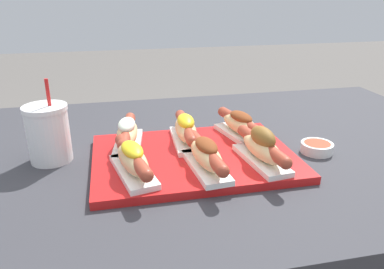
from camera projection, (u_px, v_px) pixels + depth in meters
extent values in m
cube|color=#333338|center=(207.00, 256.00, 1.07)|extent=(1.49, 0.90, 0.69)
cube|color=red|center=(194.00, 157.00, 0.86)|extent=(0.46, 0.33, 0.02)
cube|color=white|center=(133.00, 171.00, 0.77)|extent=(0.09, 0.18, 0.01)
ellipsoid|color=#E5C184|center=(133.00, 159.00, 0.76)|extent=(0.08, 0.16, 0.04)
cylinder|color=#9E3D28|center=(132.00, 156.00, 0.75)|extent=(0.06, 0.19, 0.03)
sphere|color=#9E3D28|center=(147.00, 176.00, 0.68)|extent=(0.03, 0.03, 0.03)
sphere|color=#9E3D28|center=(121.00, 140.00, 0.83)|extent=(0.03, 0.03, 0.03)
ellipsoid|color=yellow|center=(132.00, 150.00, 0.75)|extent=(0.06, 0.09, 0.02)
cube|color=white|center=(206.00, 167.00, 0.79)|extent=(0.07, 0.17, 0.01)
ellipsoid|color=#E5C184|center=(206.00, 155.00, 0.78)|extent=(0.06, 0.15, 0.04)
cylinder|color=#9E3D28|center=(206.00, 151.00, 0.77)|extent=(0.04, 0.19, 0.03)
sphere|color=#9E3D28|center=(223.00, 171.00, 0.69)|extent=(0.03, 0.03, 0.03)
sphere|color=#9E3D28|center=(193.00, 135.00, 0.86)|extent=(0.03, 0.03, 0.03)
ellipsoid|color=brown|center=(206.00, 145.00, 0.77)|extent=(0.05, 0.09, 0.02)
cube|color=white|center=(261.00, 160.00, 0.82)|extent=(0.08, 0.18, 0.01)
ellipsoid|color=#E5C184|center=(262.00, 148.00, 0.81)|extent=(0.07, 0.15, 0.04)
cylinder|color=#9E3D28|center=(262.00, 145.00, 0.80)|extent=(0.05, 0.19, 0.03)
sphere|color=#9E3D28|center=(286.00, 163.00, 0.72)|extent=(0.03, 0.03, 0.03)
sphere|color=#9E3D28|center=(243.00, 130.00, 0.89)|extent=(0.03, 0.03, 0.03)
ellipsoid|color=brown|center=(263.00, 137.00, 0.80)|extent=(0.05, 0.09, 0.04)
cube|color=white|center=(128.00, 144.00, 0.90)|extent=(0.08, 0.18, 0.01)
ellipsoid|color=#E5C184|center=(127.00, 133.00, 0.89)|extent=(0.07, 0.15, 0.04)
cylinder|color=#9E3D28|center=(127.00, 130.00, 0.89)|extent=(0.05, 0.19, 0.03)
sphere|color=#9E3D28|center=(123.00, 146.00, 0.80)|extent=(0.03, 0.03, 0.03)
sphere|color=#9E3D28|center=(130.00, 117.00, 0.97)|extent=(0.03, 0.03, 0.03)
ellipsoid|color=silver|center=(127.00, 125.00, 0.88)|extent=(0.05, 0.09, 0.03)
cube|color=white|center=(186.00, 140.00, 0.92)|extent=(0.07, 0.17, 0.01)
ellipsoid|color=#E5C184|center=(186.00, 130.00, 0.91)|extent=(0.05, 0.15, 0.04)
cylinder|color=#9E3D28|center=(186.00, 127.00, 0.91)|extent=(0.03, 0.19, 0.03)
sphere|color=#9E3D28|center=(192.00, 141.00, 0.82)|extent=(0.03, 0.03, 0.03)
sphere|color=#9E3D28|center=(180.00, 115.00, 0.99)|extent=(0.03, 0.03, 0.03)
ellipsoid|color=yellow|center=(186.00, 121.00, 0.90)|extent=(0.04, 0.08, 0.03)
cube|color=white|center=(240.00, 135.00, 0.95)|extent=(0.10, 0.18, 0.01)
ellipsoid|color=#E5C184|center=(241.00, 125.00, 0.94)|extent=(0.08, 0.16, 0.04)
cylinder|color=#9E3D28|center=(241.00, 122.00, 0.94)|extent=(0.07, 0.19, 0.03)
sphere|color=#9E3D28|center=(263.00, 135.00, 0.86)|extent=(0.03, 0.03, 0.03)
sphere|color=#9E3D28|center=(223.00, 112.00, 1.02)|extent=(0.03, 0.03, 0.03)
ellipsoid|color=brown|center=(241.00, 117.00, 0.93)|extent=(0.06, 0.09, 0.02)
cylinder|color=white|center=(317.00, 148.00, 0.91)|extent=(0.08, 0.08, 0.02)
cylinder|color=red|center=(317.00, 145.00, 0.90)|extent=(0.06, 0.06, 0.01)
cylinder|color=white|center=(49.00, 136.00, 0.85)|extent=(0.09, 0.09, 0.12)
cylinder|color=white|center=(44.00, 108.00, 0.82)|extent=(0.10, 0.10, 0.01)
cylinder|color=red|center=(48.00, 93.00, 0.81)|extent=(0.01, 0.01, 0.06)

